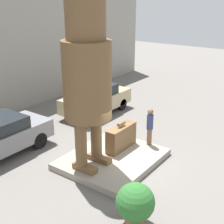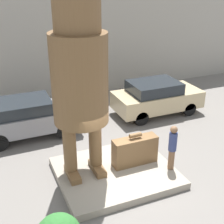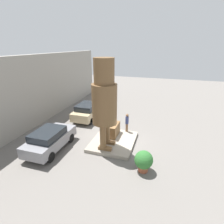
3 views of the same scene
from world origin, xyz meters
name	(u,v)px [view 3 (image 3 of 3)]	position (x,y,z in m)	size (l,w,h in m)	color
ground_plane	(113,143)	(0.00, 0.00, 0.00)	(60.00, 60.00, 0.00)	slate
pedestal	(113,141)	(0.00, 0.00, 0.12)	(3.83, 3.20, 0.25)	gray
building_backdrop	(22,95)	(0.00, 8.05, 3.19)	(28.00, 0.60, 6.38)	gray
statue_figure	(104,98)	(-1.01, 0.32, 3.88)	(1.68, 1.68, 6.20)	brown
giant_suitcase	(115,130)	(0.77, 0.11, 0.74)	(1.56, 0.47, 1.17)	brown
tourist	(127,122)	(1.75, -0.65, 1.12)	(0.27, 0.27, 1.60)	brown
parked_car_grey	(50,139)	(-2.22, 4.08, 0.86)	(4.19, 1.89, 1.60)	gray
parked_car_tan	(88,111)	(3.84, 3.91, 0.86)	(4.16, 1.90, 1.63)	tan
planter_pot	(144,160)	(-2.58, -2.65, 0.75)	(1.11, 1.11, 1.35)	brown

